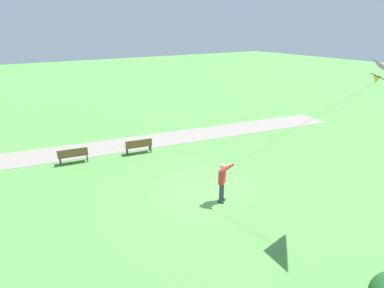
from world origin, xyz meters
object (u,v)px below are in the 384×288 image
(person_kite_flyer, at_px, (223,179))
(park_bench_far_walkway, at_px, (73,155))
(flying_kite, at_px, (368,72))
(park_bench_near_walkway, at_px, (139,145))

(person_kite_flyer, height_order, park_bench_far_walkway, person_kite_flyer)
(person_kite_flyer, distance_m, flying_kite, 6.21)
(flying_kite, xyz_separation_m, park_bench_near_walkway, (9.98, 3.53, -5.02))
(park_bench_near_walkway, bearing_deg, flying_kite, -160.52)
(flying_kite, bearing_deg, person_kite_flyer, 35.91)
(flying_kite, bearing_deg, park_bench_near_walkway, 19.48)
(flying_kite, xyz_separation_m, park_bench_far_walkway, (10.57, 6.98, -5.02))
(person_kite_flyer, xyz_separation_m, park_bench_near_walkway, (6.50, 1.01, -0.54))
(park_bench_far_walkway, bearing_deg, flying_kite, -146.56)
(person_kite_flyer, relative_size, park_bench_near_walkway, 1.18)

